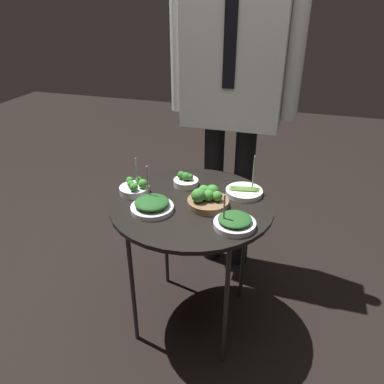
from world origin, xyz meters
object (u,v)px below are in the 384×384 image
bowl_spinach_near_rim (235,222)px  bowl_broccoli_mid_left (186,180)px  bowl_asparagus_back_right (244,192)px  bowl_broccoli_far_rim (135,188)px  waiter_figure (234,76)px  bowl_spinach_front_right (152,205)px  serving_cart (192,211)px  bowl_broccoli_front_left (207,199)px

bowl_spinach_near_rim → bowl_broccoli_mid_left: bearing=135.4°
bowl_spinach_near_rim → bowl_asparagus_back_right: bearing=92.1°
bowl_broccoli_mid_left → bowl_broccoli_far_rim: 0.24m
bowl_broccoli_mid_left → bowl_broccoli_far_rim: bowl_broccoli_far_rim is taller
waiter_figure → bowl_spinach_front_right: bearing=-106.8°
serving_cart → bowl_broccoli_front_left: (0.07, -0.01, 0.08)m
bowl_asparagus_back_right → waiter_figure: (-0.15, 0.38, 0.43)m
bowl_asparagus_back_right → bowl_spinach_front_right: bearing=-143.5°
bowl_broccoli_mid_left → bowl_broccoli_front_left: (0.15, -0.16, 0.01)m
bowl_spinach_near_rim → bowl_broccoli_front_left: size_ratio=0.93×
serving_cart → bowl_asparagus_back_right: (0.20, 0.14, 0.06)m
bowl_broccoli_mid_left → bowl_spinach_near_rim: 0.41m
waiter_figure → bowl_broccoli_mid_left: bearing=-109.1°
bowl_spinach_front_right → bowl_broccoli_front_left: bearing=26.4°
serving_cart → waiter_figure: bearing=84.0°
bowl_spinach_near_rim → waiter_figure: (-0.16, 0.66, 0.42)m
bowl_broccoli_mid_left → waiter_figure: 0.57m
bowl_spinach_front_right → bowl_broccoli_front_left: (0.21, 0.10, 0.01)m
serving_cart → bowl_spinach_front_right: bearing=-140.3°
serving_cart → bowl_broccoli_far_rim: 0.28m
bowl_broccoli_mid_left → bowl_spinach_near_rim: size_ratio=0.71×
serving_cart → bowl_spinach_front_right: size_ratio=3.89×
bowl_broccoli_far_rim → bowl_broccoli_front_left: 0.34m
bowl_broccoli_far_rim → serving_cart: bearing=-1.2°
bowl_asparagus_back_right → bowl_broccoli_far_rim: bearing=-164.3°
bowl_broccoli_far_rim → bowl_spinach_near_rim: 0.50m
bowl_broccoli_far_rim → bowl_spinach_near_rim: size_ratio=0.95×
bowl_broccoli_mid_left → bowl_broccoli_front_left: bearing=-47.1°
serving_cart → bowl_asparagus_back_right: size_ratio=4.00×
bowl_broccoli_front_left → bowl_asparagus_back_right: bearing=48.4°
bowl_broccoli_mid_left → bowl_spinach_near_rim: (0.29, -0.28, -0.00)m
bowl_broccoli_mid_left → bowl_broccoli_front_left: size_ratio=0.66×
bowl_spinach_front_right → bowl_asparagus_back_right: (0.34, 0.25, -0.01)m
bowl_broccoli_far_rim → waiter_figure: bearing=57.9°
bowl_spinach_front_right → bowl_spinach_near_rim: bearing=-3.7°
waiter_figure → serving_cart: bearing=-96.0°
bowl_asparagus_back_right → bowl_spinach_near_rim: bearing=-87.9°
bowl_asparagus_back_right → bowl_broccoli_front_left: bearing=-131.6°
waiter_figure → bowl_asparagus_back_right: bearing=-68.9°
bowl_broccoli_far_rim → bowl_asparagus_back_right: 0.49m
bowl_asparagus_back_right → waiter_figure: waiter_figure is taller
serving_cart → bowl_broccoli_mid_left: (-0.08, 0.15, 0.07)m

